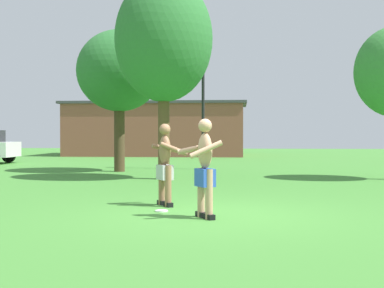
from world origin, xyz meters
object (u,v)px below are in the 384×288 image
Objects in this scene: frisbee at (161,211)px; lamp_post at (203,87)px; tree_left_field at (119,72)px; tree_near_building at (164,40)px; player_near at (205,166)px; player_in_gray at (165,163)px.

lamp_post reaches higher than frisbee.
tree_near_building is (2.14, -3.17, 0.63)m from tree_left_field.
player_near is 1.04× the size of player_in_gray.
lamp_post is 4.92m from tree_near_building.
tree_left_field reaches higher than frisbee.
frisbee is 0.04× the size of tree_near_building.
player_in_gray is 0.26× the size of tree_near_building.
tree_near_building is at bearing 103.05° from player_near.
frisbee is at bearing -82.36° from tree_near_building.
player_near reaches higher than frisbee.
lamp_post is at bearing 89.92° from player_in_gray.
player_near is at bearing -76.95° from tree_near_building.
lamp_post is at bearing 90.11° from frisbee.
player_in_gray is at bearing 92.75° from frisbee.
frisbee is 0.05× the size of lamp_post.
player_in_gray is 0.31× the size of tree_left_field.
tree_near_building is at bearing 98.25° from player_in_gray.
player_in_gray is 1.17m from frisbee.
player_in_gray is 11.25m from lamp_post.
frisbee is at bearing -87.25° from player_in_gray.
tree_near_building reaches higher than tree_left_field.
lamp_post is at bearing 94.03° from player_near.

